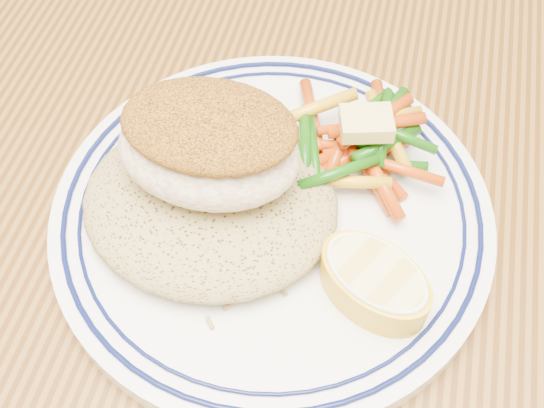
{
  "coord_description": "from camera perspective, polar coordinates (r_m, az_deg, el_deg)",
  "views": [
    {
      "loc": [
        0.02,
        -0.19,
        1.08
      ],
      "look_at": [
        -0.03,
        0.03,
        0.77
      ],
      "focal_mm": 45.0,
      "sensor_mm": 36.0,
      "label": 1
    }
  ],
  "objects": [
    {
      "name": "butter_pat",
      "position": [
        0.39,
        7.89,
        6.72
      ],
      "size": [
        0.03,
        0.03,
        0.01
      ],
      "primitive_type": "cube",
      "rotation": [
        0.0,
        0.0,
        0.27
      ],
      "color": "#DFC76D",
      "rests_on": "vegetable_pile"
    },
    {
      "name": "fish_fillet",
      "position": [
        0.36,
        -5.32,
        4.97
      ],
      "size": [
        0.1,
        0.07,
        0.05
      ],
      "color": "#F8EACD",
      "rests_on": "rice_pilaf"
    },
    {
      "name": "vegetable_pile",
      "position": [
        0.4,
        7.09,
        5.16
      ],
      "size": [
        0.11,
        0.1,
        0.03
      ],
      "color": "#B73C09",
      "rests_on": "plate"
    },
    {
      "name": "dining_table",
      "position": [
        0.47,
        3.27,
        -11.77
      ],
      "size": [
        1.5,
        0.9,
        0.75
      ],
      "color": "#4E2E0F",
      "rests_on": "ground"
    },
    {
      "name": "plate",
      "position": [
        0.39,
        0.0,
        -0.88
      ],
      "size": [
        0.25,
        0.25,
        0.02
      ],
      "color": "white",
      "rests_on": "dining_table"
    },
    {
      "name": "rice_pilaf",
      "position": [
        0.38,
        -5.23,
        0.44
      ],
      "size": [
        0.14,
        0.13,
        0.03
      ],
      "primitive_type": "ellipsoid",
      "color": "olive",
      "rests_on": "plate"
    },
    {
      "name": "lemon_wedge",
      "position": [
        0.35,
        8.55,
        -6.41
      ],
      "size": [
        0.08,
        0.08,
        0.02
      ],
      "color": "yellow",
      "rests_on": "plate"
    }
  ]
}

